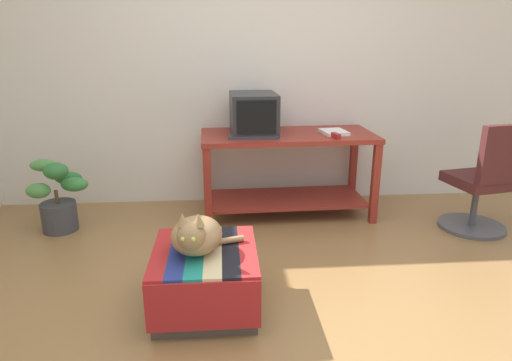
# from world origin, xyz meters

# --- Properties ---
(ground_plane) EXTENTS (14.00, 14.00, 0.00)m
(ground_plane) POSITION_xyz_m (0.00, 0.00, 0.00)
(ground_plane) COLOR olive
(back_wall) EXTENTS (8.00, 0.10, 2.60)m
(back_wall) POSITION_xyz_m (0.00, 2.05, 1.30)
(back_wall) COLOR silver
(back_wall) RESTS_ON ground_plane
(desk) EXTENTS (1.47, 0.70, 0.72)m
(desk) POSITION_xyz_m (0.27, 1.60, 0.49)
(desk) COLOR maroon
(desk) RESTS_ON ground_plane
(tv_monitor) EXTENTS (0.39, 0.50, 0.34)m
(tv_monitor) POSITION_xyz_m (-0.02, 1.63, 0.89)
(tv_monitor) COLOR #28282B
(tv_monitor) RESTS_ON desk
(keyboard) EXTENTS (0.41, 0.18, 0.02)m
(keyboard) POSITION_xyz_m (-0.04, 1.44, 0.73)
(keyboard) COLOR #333338
(keyboard) RESTS_ON desk
(book) EXTENTS (0.23, 0.27, 0.03)m
(book) POSITION_xyz_m (0.65, 1.56, 0.74)
(book) COLOR white
(book) RESTS_ON desk
(ottoman_with_blanket) EXTENTS (0.58, 0.65, 0.36)m
(ottoman_with_blanket) POSITION_xyz_m (-0.40, 0.19, 0.18)
(ottoman_with_blanket) COLOR #4C4238
(ottoman_with_blanket) RESTS_ON ground_plane
(cat) EXTENTS (0.43, 0.39, 0.28)m
(cat) POSITION_xyz_m (-0.44, 0.16, 0.47)
(cat) COLOR #9E7A4C
(cat) RESTS_ON ottoman_with_blanket
(potted_plant) EXTENTS (0.45, 0.35, 0.59)m
(potted_plant) POSITION_xyz_m (-1.61, 1.38, 0.26)
(potted_plant) COLOR #3D3D42
(potted_plant) RESTS_ON ground_plane
(office_chair) EXTENTS (0.52, 0.52, 0.89)m
(office_chair) POSITION_xyz_m (1.75, 1.10, 0.39)
(office_chair) COLOR #4C4C51
(office_chair) RESTS_ON ground_plane
(stapler) EXTENTS (0.06, 0.12, 0.04)m
(stapler) POSITION_xyz_m (0.63, 1.38, 0.74)
(stapler) COLOR #A31E1E
(stapler) RESTS_ON desk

